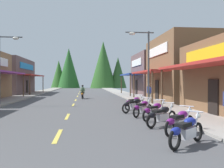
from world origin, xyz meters
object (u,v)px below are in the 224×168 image
Objects in this scene: motorcycle_parked_right_2 at (162,115)px; pedestrian_waiting at (150,92)px; streetlamp_left at (4,59)px; motorcycle_parked_right_1 at (180,121)px; rider_cruising_lead at (83,93)px; motorcycle_parked_right_6 at (135,103)px; motorcycle_parked_right_0 at (187,130)px; streetlamp_right at (144,57)px; motorcycle_parked_right_5 at (134,105)px; motorcycle_parked_right_3 at (155,111)px; motorcycle_parked_right_4 at (143,108)px; pedestrian_browsing at (150,92)px.

motorcycle_parked_right_2 is 1.00× the size of pedestrian_waiting.
pedestrian_waiting is (12.02, 0.15, -2.70)m from streetlamp_left.
motorcycle_parked_right_1 is 20.18m from rider_cruising_lead.
pedestrian_waiting reaches higher than motorcycle_parked_right_6.
motorcycle_parked_right_1 is 0.99× the size of motorcycle_parked_right_6.
streetlamp_left reaches higher than motorcycle_parked_right_0.
streetlamp_right reaches higher than motorcycle_parked_right_5.
motorcycle_parked_right_5 is 13.55m from rider_cruising_lead.
streetlamp_left is 11.11m from motorcycle_parked_right_6.
streetlamp_right is at bearing 19.10° from motorcycle_parked_right_6.
motorcycle_parked_right_3 is at bearing -115.79° from motorcycle_parked_right_5.
streetlamp_right reaches higher than streetlamp_left.
streetlamp_right reaches higher than motorcycle_parked_right_3.
motorcycle_parked_right_6 is (-0.07, 4.90, 0.00)m from motorcycle_parked_right_3.
motorcycle_parked_right_1 is at bearing -120.61° from motorcycle_parked_right_2.
motorcycle_parked_right_1 is at bearing -165.52° from rider_cruising_lead.
pedestrian_browsing is at bearing 25.06° from motorcycle_parked_right_4.
motorcycle_parked_right_3 and motorcycle_parked_right_4 have the same top height.
rider_cruising_lead is (6.20, 7.71, -3.08)m from streetlamp_left.
rider_cruising_lead is (-4.80, 9.74, -3.19)m from streetlamp_right.
motorcycle_parked_right_2 is 6.62m from motorcycle_parked_right_6.
motorcycle_parked_right_3 is 0.98× the size of motorcycle_parked_right_6.
motorcycle_parked_right_6 is (9.93, -3.79, -3.25)m from streetlamp_left.
motorcycle_parked_right_3 is 0.91× the size of motorcycle_parked_right_5.
motorcycle_parked_right_1 is 12.43m from pedestrian_waiting.
motorcycle_parked_right_6 is at bearing 49.84° from motorcycle_parked_right_3.
rider_cruising_lead is at bearing -104.55° from pedestrian_waiting.
pedestrian_waiting reaches higher than motorcycle_parked_right_1.
motorcycle_parked_right_1 and motorcycle_parked_right_6 have the same top height.
motorcycle_parked_right_6 is (-0.08, 8.31, 0.00)m from motorcycle_parked_right_1.
rider_cruising_lead is (-3.38, 21.51, 0.17)m from motorcycle_parked_right_0.
motorcycle_parked_right_2 is 1.07× the size of motorcycle_parked_right_4.
streetlamp_right is 3.70m from pedestrian_waiting.
motorcycle_parked_right_6 is (0.10, 6.62, 0.00)m from motorcycle_parked_right_2.
motorcycle_parked_right_4 is 7.72m from pedestrian_waiting.
motorcycle_parked_right_1 is at bearing 28.54° from pedestrian_waiting.
motorcycle_parked_right_1 is 8.31m from motorcycle_parked_right_6.
motorcycle_parked_right_4 is (-0.11, 3.21, 0.00)m from motorcycle_parked_right_2.
pedestrian_browsing is at bearing 68.87° from streetlamp_right.
streetlamp_left reaches higher than motorcycle_parked_right_3.
streetlamp_right reaches higher than pedestrian_waiting.
streetlamp_right reaches higher than rider_cruising_lead.
pedestrian_waiting reaches higher than motorcycle_parked_right_5.
streetlamp_right is at bearing 40.48° from motorcycle_parked_right_3.
motorcycle_parked_right_1 is 0.97× the size of pedestrian_browsing.
motorcycle_parked_right_3 and motorcycle_parked_right_6 have the same top height.
motorcycle_parked_right_3 is 9.09m from pedestrian_waiting.
motorcycle_parked_right_2 and motorcycle_parked_right_5 have the same top height.
motorcycle_parked_right_5 is at bearing -112.60° from streetlamp_right.
motorcycle_parked_right_5 is at bearing 125.62° from pedestrian_browsing.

